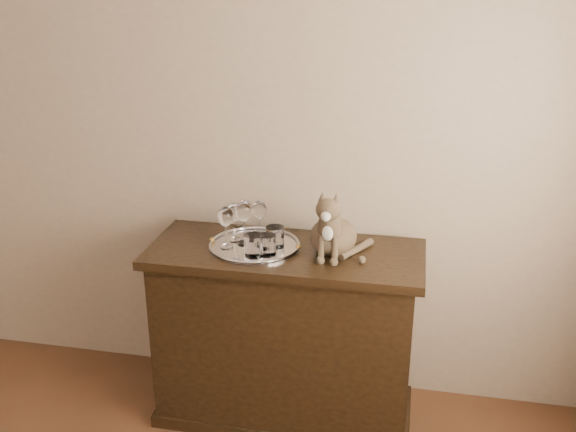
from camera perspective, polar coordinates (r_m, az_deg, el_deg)
name	(u,v)px	position (r m, az deg, el deg)	size (l,w,h in m)	color
wall_back	(173,116)	(3.09, -10.14, 8.76)	(4.00, 0.10, 2.70)	tan
sideboard	(285,335)	(2.99, -0.23, -10.50)	(1.20, 0.50, 0.85)	black
tray	(255,246)	(2.82, -2.99, -2.71)	(0.40, 0.40, 0.01)	silver
wine_glass_a	(234,222)	(2.85, -4.78, -0.52)	(0.07, 0.07, 0.17)	silver
wine_glass_b	(259,219)	(2.87, -2.56, -0.29)	(0.07, 0.07, 0.17)	white
wine_glass_c	(226,227)	(2.78, -5.53, -1.00)	(0.07, 0.07, 0.19)	white
wine_glass_d	(244,222)	(2.80, -3.92, -0.54)	(0.08, 0.08, 0.20)	white
tumbler_a	(267,245)	(2.71, -1.91, -2.58)	(0.08, 0.08, 0.09)	silver
tumbler_b	(254,245)	(2.70, -3.04, -2.60)	(0.08, 0.08, 0.09)	silver
tumbler_c	(275,237)	(2.79, -1.17, -1.86)	(0.08, 0.08, 0.09)	silver
cat	(334,219)	(2.71, 4.08, -0.30)	(0.31, 0.29, 0.31)	brown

